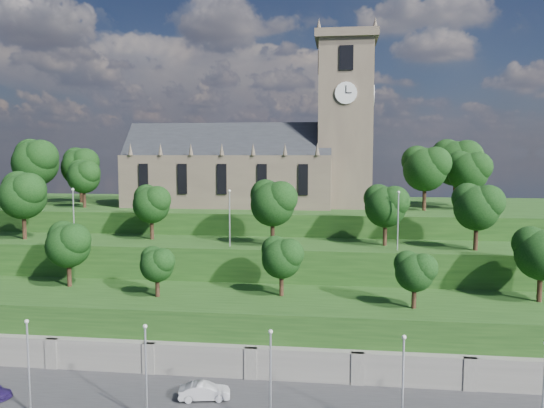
# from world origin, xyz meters

# --- Properties ---
(retaining_wall) EXTENTS (160.00, 2.10, 5.00)m
(retaining_wall) POSITION_xyz_m (0.00, 11.97, 2.50)
(retaining_wall) COLOR slate
(retaining_wall) RESTS_ON ground
(embankment_lower) EXTENTS (160.00, 12.00, 8.00)m
(embankment_lower) POSITION_xyz_m (0.00, 18.00, 4.00)
(embankment_lower) COLOR #1C3F15
(embankment_lower) RESTS_ON ground
(embankment_upper) EXTENTS (160.00, 10.00, 12.00)m
(embankment_upper) POSITION_xyz_m (0.00, 29.00, 6.00)
(embankment_upper) COLOR #1C3F15
(embankment_upper) RESTS_ON ground
(hilltop) EXTENTS (160.00, 32.00, 15.00)m
(hilltop) POSITION_xyz_m (0.00, 50.00, 7.50)
(hilltop) COLOR #1C3F15
(hilltop) RESTS_ON ground
(church) EXTENTS (38.60, 12.35, 27.60)m
(church) POSITION_xyz_m (0.79, 45.98, 22.52)
(church) COLOR brown
(church) RESTS_ON hilltop
(trees_lower) EXTENTS (69.17, 9.00, 7.78)m
(trees_lower) POSITION_xyz_m (1.27, 18.43, 12.76)
(trees_lower) COLOR black
(trees_lower) RESTS_ON embankment_lower
(trees_upper) EXTENTS (63.23, 8.14, 8.97)m
(trees_upper) POSITION_xyz_m (0.23, 28.06, 17.50)
(trees_upper) COLOR black
(trees_upper) RESTS_ON embankment_upper
(trees_hilltop) EXTENTS (73.70, 15.99, 10.60)m
(trees_hilltop) POSITION_xyz_m (0.80, 44.92, 21.59)
(trees_hilltop) COLOR black
(trees_hilltop) RESTS_ON hilltop
(lamp_posts_promenade) EXTENTS (60.36, 0.36, 7.88)m
(lamp_posts_promenade) POSITION_xyz_m (-2.00, 2.50, 6.55)
(lamp_posts_promenade) COLOR #B2B2B7
(lamp_posts_promenade) RESTS_ON promenade
(lamp_posts_upper) EXTENTS (40.36, 0.36, 6.97)m
(lamp_posts_upper) POSITION_xyz_m (0.00, 26.00, 16.08)
(lamp_posts_upper) COLOR #B2B2B7
(lamp_posts_upper) RESTS_ON embankment_upper
(car_middle) EXTENTS (4.63, 2.37, 1.45)m
(car_middle) POSITION_xyz_m (1.69, 6.50, 2.73)
(car_middle) COLOR #ACACB1
(car_middle) RESTS_ON promenade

